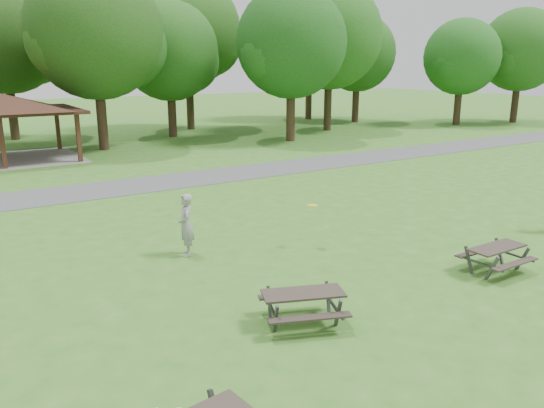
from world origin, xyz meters
The scene contains 16 objects.
ground centered at (0.00, 0.00, 0.00)m, with size 160.00×160.00×0.00m, color #336A1E.
asphalt_path centered at (0.00, 14.00, 0.01)m, with size 120.00×3.20×0.02m, color #48484B.
tree_row_e centered at (2.10, 25.03, 6.78)m, with size 8.40×8.00×11.02m.
tree_row_f centered at (8.09, 28.53, 5.84)m, with size 7.35×7.00×9.55m.
tree_row_g centered at (14.09, 22.03, 6.33)m, with size 7.77×7.40×10.25m.
tree_row_h centered at (20.10, 25.53, 7.03)m, with size 8.61×8.20×11.37m.
tree_row_i centered at (26.08, 29.03, 5.91)m, with size 7.14×6.80×9.52m.
tree_row_j centered at (32.08, 22.53, 5.56)m, with size 6.72×6.40×8.96m.
tree_deep_b centered at (-1.90, 33.03, 6.89)m, with size 8.40×8.00×11.13m.
tree_deep_c centered at (11.10, 32.03, 7.44)m, with size 8.82×8.40×11.90m.
tree_deep_d centered at (24.10, 33.53, 7.03)m, with size 8.40×8.00×11.27m.
tree_flank_right centered at (38.09, 21.03, 6.15)m, with size 7.56×7.20×9.97m.
picnic_table_middle centered at (-0.98, -0.28, 0.53)m, with size 2.02×1.83×0.72m.
picnic_table_far centered at (4.81, -0.64, 0.51)m, with size 1.61×1.31×0.70m.
frisbee_in_flight centered at (1.99, 3.40, 1.25)m, with size 0.37×0.37×0.02m.
frisbee_thrower centered at (-1.34, 4.72, 0.87)m, with size 0.64×0.42×1.74m, color gray.
Camera 1 is at (-6.82, -8.25, 5.14)m, focal length 35.00 mm.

